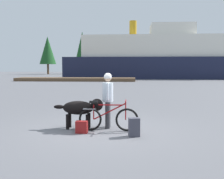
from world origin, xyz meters
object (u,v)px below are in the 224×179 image
(bicycle, at_px, (108,118))
(handbag_pannier, at_px, (82,127))
(ferry_boat, at_px, (154,58))
(person_cyclist, at_px, (108,95))
(dog, at_px, (81,108))
(backpack, at_px, (134,127))

(bicycle, height_order, handbag_pannier, bicycle)
(ferry_boat, bearing_deg, person_cyclist, -96.90)
(handbag_pannier, relative_size, ferry_boat, 0.01)
(person_cyclist, bearing_deg, ferry_boat, 83.10)
(person_cyclist, relative_size, handbag_pannier, 4.87)
(person_cyclist, relative_size, dog, 1.12)
(dog, bearing_deg, person_cyclist, 11.82)
(person_cyclist, bearing_deg, handbag_pannier, -133.09)
(ferry_boat, bearing_deg, backpack, -95.44)
(backpack, xyz_separation_m, ferry_boat, (3.31, 34.78, 2.85))
(bicycle, xyz_separation_m, dog, (-0.81, 0.25, 0.24))
(dog, distance_m, backpack, 1.78)
(handbag_pannier, bearing_deg, person_cyclist, 46.91)
(dog, height_order, handbag_pannier, dog)
(person_cyclist, bearing_deg, dog, -168.18)
(handbag_pannier, xyz_separation_m, ferry_boat, (4.75, 34.55, 2.93))
(person_cyclist, xyz_separation_m, ferry_boat, (4.09, 33.84, 2.11))
(bicycle, height_order, dog, dog)
(backpack, bearing_deg, person_cyclist, 129.57)
(person_cyclist, distance_m, ferry_boat, 34.15)
(bicycle, bearing_deg, handbag_pannier, -157.22)
(dog, relative_size, ferry_boat, 0.06)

